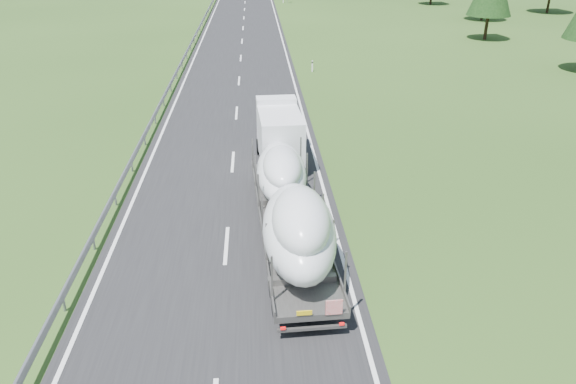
{
  "coord_description": "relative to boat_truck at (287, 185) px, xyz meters",
  "views": [
    {
      "loc": [
        1.33,
        -19.89,
        11.82
      ],
      "look_at": [
        2.6,
        1.24,
        1.77
      ],
      "focal_mm": 35.0,
      "sensor_mm": 36.0,
      "label": 1
    }
  ],
  "objects": [
    {
      "name": "ground",
      "position": [
        -2.6,
        -1.6,
        -1.94
      ],
      "size": [
        400.0,
        400.0,
        0.0
      ],
      "primitive_type": "plane",
      "color": "#274316",
      "rests_on": "ground"
    },
    {
      "name": "boat_truck",
      "position": [
        0.0,
        0.0,
        0.0
      ],
      "size": [
        3.07,
        17.18,
        3.81
      ],
      "color": "white",
      "rests_on": "ground"
    }
  ]
}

